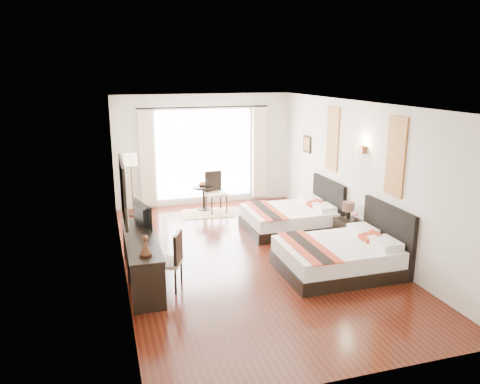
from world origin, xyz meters
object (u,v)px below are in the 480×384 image
object	(u,v)px
table_lamp	(348,208)
window_chair	(216,200)
desk_chair	(168,271)
floor_lamp	(131,164)
fruit_bowl	(202,185)
bed_near	(342,255)
vase	(355,222)
side_table	(204,198)
bed_far	(292,217)
television	(138,215)
nightstand	(350,234)
console_desk	(142,259)

from	to	relation	value
table_lamp	window_chair	bearing A→B (deg)	123.79
desk_chair	floor_lamp	world-z (taller)	floor_lamp
table_lamp	fruit_bowl	size ratio (longest dim) A/B	1.85
bed_near	desk_chair	bearing A→B (deg)	176.24
vase	side_table	xyz separation A→B (m)	(-2.15, 3.49, -0.27)
bed_far	television	world-z (taller)	television
table_lamp	desk_chair	world-z (taller)	desk_chair
vase	desk_chair	size ratio (longest dim) A/B	0.15
nightstand	side_table	world-z (taller)	side_table
vase	floor_lamp	size ratio (longest dim) A/B	0.09
bed_near	desk_chair	world-z (taller)	bed_near
desk_chair	floor_lamp	bearing A→B (deg)	-63.03
bed_near	desk_chair	distance (m)	2.95
nightstand	fruit_bowl	world-z (taller)	fruit_bowl
vase	window_chair	xyz separation A→B (m)	(-1.90, 3.26, -0.27)
vase	fruit_bowl	world-z (taller)	fruit_bowl
television	floor_lamp	size ratio (longest dim) A/B	0.50
bed_far	nightstand	size ratio (longest dim) A/B	3.34
fruit_bowl	floor_lamp	bearing A→B (deg)	-179.46
floor_lamp	window_chair	xyz separation A→B (m)	(1.96, -0.26, -0.95)
bed_far	console_desk	size ratio (longest dim) A/B	0.86
table_lamp	floor_lamp	bearing A→B (deg)	140.95
nightstand	window_chair	distance (m)	3.62
console_desk	nightstand	bearing A→B (deg)	5.63
nightstand	vase	world-z (taller)	vase
floor_lamp	fruit_bowl	distance (m)	1.80
nightstand	television	size ratio (longest dim) A/B	0.77
television	console_desk	bearing A→B (deg)	161.48
bed_far	television	distance (m)	3.58
bed_near	floor_lamp	xyz separation A→B (m)	(-3.18, 4.29, 0.96)
desk_chair	fruit_bowl	world-z (taller)	desk_chair
nightstand	window_chair	world-z (taller)	window_chair
table_lamp	floor_lamp	size ratio (longest dim) A/B	0.25
bed_near	fruit_bowl	xyz separation A→B (m)	(-1.50, 4.31, 0.33)
bed_near	table_lamp	xyz separation A→B (m)	(0.73, 1.12, 0.47)
table_lamp	floor_lamp	world-z (taller)	floor_lamp
bed_near	television	xyz separation A→B (m)	(-3.29, 1.13, 0.68)
bed_near	vase	size ratio (longest dim) A/B	13.98
table_lamp	desk_chair	bearing A→B (deg)	-165.86
nightstand	desk_chair	distance (m)	3.73
bed_near	window_chair	xyz separation A→B (m)	(-1.22, 4.03, 0.01)
fruit_bowl	side_table	bearing A→B (deg)	-52.62
table_lamp	window_chair	size ratio (longest dim) A/B	0.38
console_desk	window_chair	size ratio (longest dim) A/B	2.24
vase	console_desk	bearing A→B (deg)	-177.18
vase	window_chair	distance (m)	3.78
console_desk	television	bearing A→B (deg)	87.92
bed_far	television	bearing A→B (deg)	-161.36
console_desk	side_table	distance (m)	4.12
bed_far	nightstand	bearing A→B (deg)	-62.18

